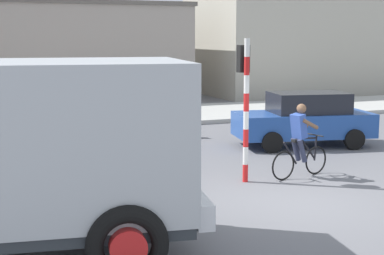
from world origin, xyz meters
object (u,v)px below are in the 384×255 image
object	(u,v)px
traffic_light_pole	(245,90)
car_red_near	(82,119)
car_far_side	(304,119)
pedestrian_near_kerb	(164,111)
truck_foreground	(5,148)
cyclist	(300,141)

from	to	relation	value
traffic_light_pole	car_red_near	distance (m)	6.21
car_far_side	pedestrian_near_kerb	xyz separation A→B (m)	(-3.36, 3.07, 0.03)
car_red_near	traffic_light_pole	bearing A→B (deg)	-65.30
truck_foreground	car_far_side	xyz separation A→B (m)	(8.96, 6.12, -0.85)
car_far_side	truck_foreground	bearing A→B (deg)	-145.66
car_red_near	pedestrian_near_kerb	size ratio (longest dim) A/B	2.53
cyclist	pedestrian_near_kerb	xyz separation A→B (m)	(-1.08, 6.42, -0.02)
traffic_light_pole	car_red_near	size ratio (longest dim) A/B	0.78
truck_foreground	car_far_side	size ratio (longest dim) A/B	1.35
cyclist	truck_foreground	bearing A→B (deg)	-157.48
truck_foreground	traffic_light_pole	xyz separation A→B (m)	(5.33, 2.95, 0.40)
cyclist	traffic_light_pole	size ratio (longest dim) A/B	0.54
car_red_near	cyclist	bearing A→B (deg)	-55.67
traffic_light_pole	car_red_near	bearing A→B (deg)	114.70
truck_foreground	car_far_side	world-z (taller)	truck_foreground
truck_foreground	car_red_near	xyz separation A→B (m)	(2.79, 8.47, -0.85)
car_far_side	pedestrian_near_kerb	size ratio (longest dim) A/B	2.63
cyclist	car_far_side	bearing A→B (deg)	55.77
car_red_near	car_far_side	world-z (taller)	same
car_red_near	pedestrian_near_kerb	bearing A→B (deg)	14.37
truck_foreground	pedestrian_near_kerb	world-z (taller)	truck_foreground
cyclist	pedestrian_near_kerb	bearing A→B (deg)	99.57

